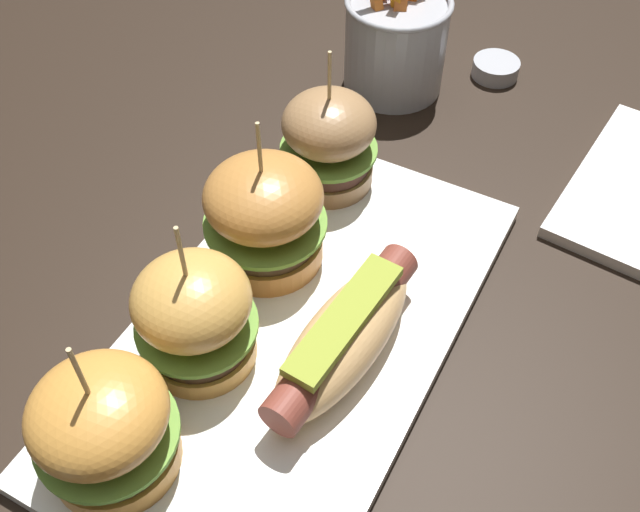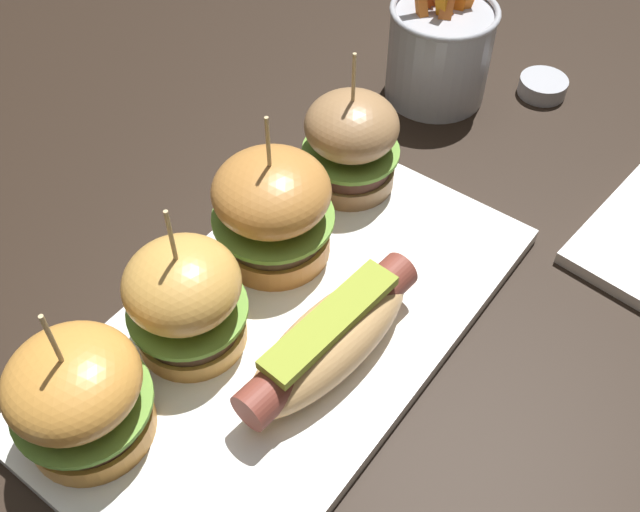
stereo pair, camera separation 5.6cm
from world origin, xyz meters
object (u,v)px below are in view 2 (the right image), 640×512
(slider_center_right, at_px, (273,209))
(fries_bucket, at_px, (440,50))
(hot_dog, at_px, (330,338))
(sauce_ramekin, at_px, (543,86))
(platter_main, at_px, (288,327))
(slider_center_left, at_px, (185,299))
(slider_far_left, at_px, (79,396))
(slider_far_right, at_px, (351,142))

(slider_center_right, distance_m, fries_bucket, 0.29)
(hot_dog, distance_m, sauce_ramekin, 0.42)
(fries_bucket, xyz_separation_m, sauce_ramekin, (0.07, -0.09, -0.04))
(hot_dog, relative_size, slider_center_right, 1.23)
(slider_center_right, xyz_separation_m, sauce_ramekin, (0.35, -0.08, -0.05))
(platter_main, xyz_separation_m, slider_center_left, (-0.05, 0.05, 0.05))
(slider_far_left, xyz_separation_m, fries_bucket, (0.49, 0.02, -0.00))
(platter_main, distance_m, slider_center_right, 0.09)
(slider_far_left, relative_size, slider_far_right, 0.96)
(slider_center_left, bearing_deg, platter_main, -41.99)
(slider_center_right, bearing_deg, sauce_ramekin, -12.39)
(slider_far_left, height_order, fries_bucket, fries_bucket)
(slider_center_left, height_order, slider_far_right, same)
(fries_bucket, bearing_deg, hot_dog, -161.42)
(slider_center_right, bearing_deg, slider_center_left, -176.42)
(platter_main, relative_size, slider_center_left, 3.02)
(fries_bucket, relative_size, sauce_ramekin, 2.92)
(slider_center_right, bearing_deg, slider_far_left, -178.67)
(hot_dog, bearing_deg, slider_center_left, 116.19)
(hot_dog, height_order, sauce_ramekin, hot_dog)
(platter_main, bearing_deg, hot_dog, -99.66)
(platter_main, distance_m, hot_dog, 0.06)
(slider_far_right, bearing_deg, hot_dog, -149.00)
(slider_center_right, relative_size, sauce_ramekin, 2.76)
(slider_far_right, bearing_deg, slider_center_right, 179.21)
(slider_far_left, relative_size, sauce_ramekin, 2.59)
(hot_dog, bearing_deg, slider_center_right, 59.24)
(platter_main, xyz_separation_m, slider_far_right, (0.16, 0.05, 0.05))
(hot_dog, relative_size, sauce_ramekin, 3.39)
(hot_dog, relative_size, slider_far_left, 1.31)
(hot_dog, bearing_deg, fries_bucket, 18.58)
(slider_far_right, bearing_deg, slider_far_left, -179.40)
(sauce_ramekin, bearing_deg, slider_center_right, 167.61)
(slider_center_left, bearing_deg, hot_dog, -63.81)
(platter_main, relative_size, slider_far_right, 3.04)
(platter_main, height_order, sauce_ramekin, sauce_ramekin)
(slider_far_right, xyz_separation_m, sauce_ramekin, (0.25, -0.08, -0.05))
(slider_far_left, xyz_separation_m, slider_far_right, (0.31, 0.00, 0.00))
(slider_far_left, bearing_deg, fries_bucket, 2.24)
(hot_dog, xyz_separation_m, fries_bucket, (0.35, 0.12, 0.01))
(slider_far_left, height_order, sauce_ramekin, slider_far_left)
(platter_main, relative_size, slider_far_left, 3.15)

